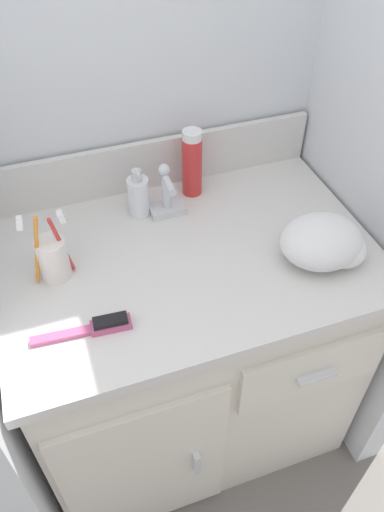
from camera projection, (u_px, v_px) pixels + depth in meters
name	position (u px, v px, depth m)	size (l,w,h in m)	color
ground_plane	(189.00, 414.00, 1.73)	(6.00, 6.00, 0.00)	slate
wall_back	(140.00, 62.00, 1.19)	(1.07, 0.08, 2.20)	silver
vanity	(189.00, 347.00, 1.44)	(0.89, 0.61, 0.78)	silver
backsplash	(153.00, 164.00, 1.32)	(0.89, 0.02, 0.14)	silver
sink_faucet	(167.00, 197.00, 1.25)	(0.09, 0.09, 0.14)	silver
toothbrush_cup	(53.00, 257.00, 1.09)	(0.10, 0.07, 0.19)	white
soap_dispenser	(139.00, 196.00, 1.25)	(0.05, 0.06, 0.14)	white
shaving_cream_can	(192.00, 163.00, 1.29)	(0.05, 0.05, 0.18)	red
hairbrush	(96.00, 327.00, 1.01)	(0.21, 0.04, 0.03)	#C1517F
hand_towel	(326.00, 243.00, 1.14)	(0.20, 0.17, 0.10)	white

